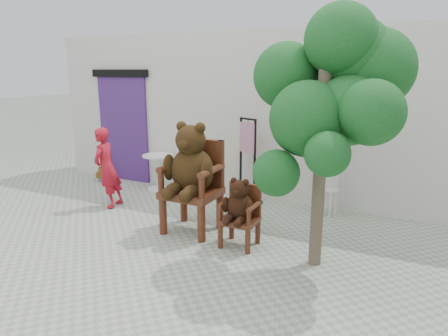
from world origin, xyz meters
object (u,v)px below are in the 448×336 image
object	(u,v)px
tree	(337,86)
stool_bucket	(330,177)
cafe_table	(158,168)
display_stand	(247,171)
chair_big	(192,170)
chair_small	(240,207)
person	(107,168)

from	to	relation	value
tree	stool_bucket	bearing A→B (deg)	100.97
cafe_table	tree	bearing A→B (deg)	-24.62
display_stand	tree	size ratio (longest dim) A/B	0.50
chair_big	display_stand	xyz separation A→B (m)	(0.23, 1.52, -0.33)
chair_small	display_stand	bearing A→B (deg)	109.71
chair_big	person	distance (m)	1.90
display_stand	stool_bucket	xyz separation A→B (m)	(1.43, 0.02, 0.06)
chair_big	chair_small	bearing A→B (deg)	-12.23
chair_big	cafe_table	xyz separation A→B (m)	(-1.66, 1.50, -0.47)
person	cafe_table	xyz separation A→B (m)	(0.20, 1.20, -0.24)
chair_big	person	size ratio (longest dim) A/B	1.18
chair_small	tree	world-z (taller)	tree
display_stand	tree	distance (m)	2.89
chair_small	cafe_table	xyz separation A→B (m)	(-2.50, 1.68, -0.10)
stool_bucket	tree	bearing A→B (deg)	-79.03
person	display_stand	world-z (taller)	display_stand
tree	chair_small	bearing A→B (deg)	-179.39
chair_small	person	world-z (taller)	person
cafe_table	display_stand	bearing A→B (deg)	0.34
person	tree	bearing A→B (deg)	73.68
chair_big	stool_bucket	bearing A→B (deg)	42.73
cafe_table	tree	xyz separation A→B (m)	(3.65, -1.67, 1.70)
tree	cafe_table	bearing A→B (deg)	155.38
cafe_table	tree	world-z (taller)	tree
chair_big	display_stand	size ratio (longest dim) A/B	1.06
display_stand	chair_big	bearing A→B (deg)	-73.67
stool_bucket	person	bearing A→B (deg)	-160.76
person	cafe_table	world-z (taller)	person
chair_big	chair_small	xyz separation A→B (m)	(0.84, -0.18, -0.37)
cafe_table	person	bearing A→B (deg)	-99.61
chair_big	display_stand	world-z (taller)	chair_big
chair_big	stool_bucket	world-z (taller)	chair_big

